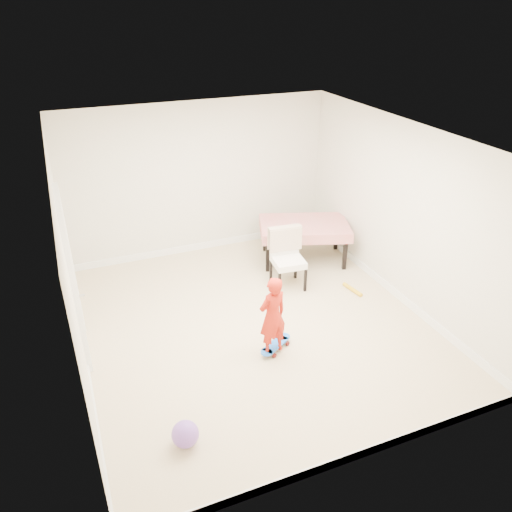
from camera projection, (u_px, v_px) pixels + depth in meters
name	position (u px, v px, depth m)	size (l,w,h in m)	color
ground	(255.00, 324.00, 6.94)	(5.00, 5.00, 0.00)	#C8B28B
ceiling	(255.00, 140.00, 5.73)	(4.50, 5.00, 0.04)	white
wall_back	(199.00, 180.00, 8.36)	(4.50, 0.04, 2.60)	beige
wall_front	(362.00, 357.00, 4.30)	(4.50, 0.04, 2.60)	beige
wall_left	(70.00, 273.00, 5.59)	(0.04, 5.00, 2.60)	beige
wall_right	(400.00, 214.00, 7.07)	(0.04, 5.00, 2.60)	beige
door	(73.00, 281.00, 5.96)	(0.10, 0.94, 2.11)	white
baseboard_back	(203.00, 246.00, 8.95)	(4.50, 0.02, 0.12)	white
baseboard_front	(350.00, 457.00, 4.87)	(4.50, 0.02, 0.12)	white
baseboard_left	(87.00, 360.00, 6.16)	(0.02, 5.00, 0.12)	white
baseboard_right	(390.00, 288.00, 7.66)	(0.02, 5.00, 0.12)	white
dining_table	(304.00, 242.00, 8.46)	(1.46, 0.92, 0.68)	#B01209
dining_chair	(288.00, 260.00, 7.61)	(0.52, 0.60, 0.94)	beige
skateboard	(276.00, 346.00, 6.43)	(0.55, 0.20, 0.08)	blue
child	(273.00, 318.00, 6.12)	(0.39, 0.26, 1.07)	red
balloon	(185.00, 434.00, 5.02)	(0.28, 0.28, 0.28)	purple
foam_toy	(352.00, 289.00, 7.68)	(0.06, 0.06, 0.40)	gold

